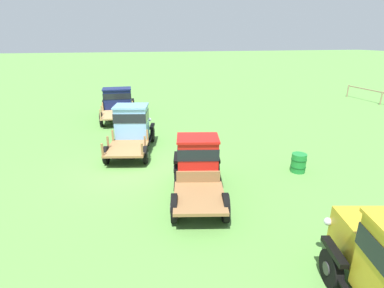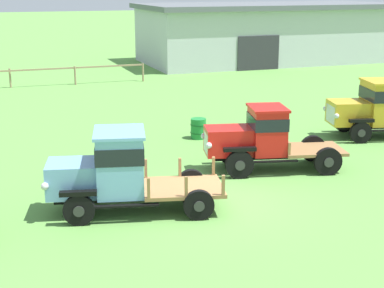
% 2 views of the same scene
% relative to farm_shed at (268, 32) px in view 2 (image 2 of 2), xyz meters
% --- Properties ---
extents(ground_plane, '(240.00, 240.00, 0.00)m').
position_rel_farm_shed_xyz_m(ground_plane, '(-15.74, -27.58, -2.25)').
color(ground_plane, '#5B9342').
extents(farm_shed, '(19.86, 9.40, 4.47)m').
position_rel_farm_shed_xyz_m(farm_shed, '(0.00, 0.00, 0.00)').
color(farm_shed, '#B2B7BC').
rests_on(farm_shed, ground).
extents(paddock_fence, '(15.98, 0.54, 1.13)m').
position_rel_farm_shed_xyz_m(paddock_fence, '(-19.84, -6.18, -1.41)').
color(paddock_fence, '#997F60').
rests_on(paddock_fence, ground).
extents(vintage_truck_second_in_line, '(4.99, 2.78, 2.23)m').
position_rel_farm_shed_xyz_m(vintage_truck_second_in_line, '(-18.36, -27.35, -1.08)').
color(vintage_truck_second_in_line, black).
rests_on(vintage_truck_second_in_line, ground).
extents(vintage_truck_midrow_center, '(4.83, 2.59, 2.13)m').
position_rel_farm_shed_xyz_m(vintage_truck_midrow_center, '(-13.08, -25.39, -1.15)').
color(vintage_truck_midrow_center, black).
rests_on(vintage_truck_midrow_center, ground).
extents(vintage_truck_far_side, '(5.03, 2.95, 2.28)m').
position_rel_farm_shed_xyz_m(vintage_truck_far_side, '(-6.84, -23.00, -1.07)').
color(vintage_truck_far_side, black).
rests_on(vintage_truck_far_side, ground).
extents(oil_drum_beside_row, '(0.64, 0.64, 0.80)m').
position_rel_farm_shed_xyz_m(oil_drum_beside_row, '(-13.57, -20.84, -1.85)').
color(oil_drum_beside_row, '#1E7F33').
rests_on(oil_drum_beside_row, ground).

